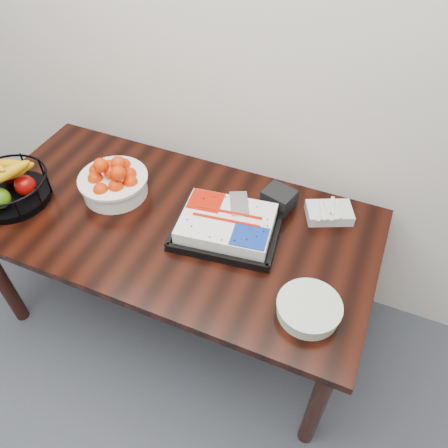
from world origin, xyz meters
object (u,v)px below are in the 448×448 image
at_px(table, 173,233).
at_px(fruit_basket, 8,186).
at_px(cake_tray, 227,225).
at_px(plate_stack, 309,309).
at_px(napkin_box, 279,199).
at_px(tangerine_bowl, 113,179).

bearing_deg(table, fruit_basket, -167.49).
height_order(cake_tray, plate_stack, cake_tray).
height_order(cake_tray, napkin_box, napkin_box).
relative_size(table, fruit_basket, 4.96).
relative_size(table, tangerine_bowl, 5.66).
height_order(table, tangerine_bowl, tangerine_bowl).
distance_m(cake_tray, tangerine_bowl, 0.58).
bearing_deg(plate_stack, cake_tray, 149.09).
distance_m(fruit_basket, napkin_box, 1.22).
bearing_deg(fruit_basket, table, 12.51).
height_order(fruit_basket, plate_stack, fruit_basket).
height_order(tangerine_bowl, plate_stack, tangerine_bowl).
distance_m(table, napkin_box, 0.51).
distance_m(table, fruit_basket, 0.77).
bearing_deg(plate_stack, fruit_basket, 177.40).
relative_size(cake_tray, plate_stack, 2.03).
xyz_separation_m(cake_tray, napkin_box, (0.15, 0.24, 0.01)).
relative_size(table, plate_stack, 7.56).
bearing_deg(napkin_box, tangerine_bowl, -164.04).
height_order(table, cake_tray, cake_tray).
distance_m(tangerine_bowl, plate_stack, 1.05).
bearing_deg(fruit_basket, plate_stack, -2.60).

